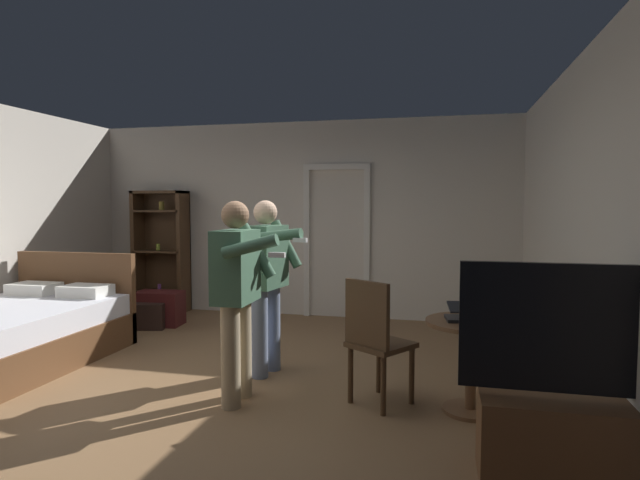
# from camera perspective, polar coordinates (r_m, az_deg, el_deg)

# --- Properties ---
(ground_plane) EXTENTS (6.73, 6.73, 0.00)m
(ground_plane) POSITION_cam_1_polar(r_m,az_deg,el_deg) (4.69, -12.92, -15.68)
(ground_plane) COLOR olive
(wall_back) EXTENTS (6.23, 0.12, 2.73)m
(wall_back) POSITION_cam_1_polar(r_m,az_deg,el_deg) (7.36, -2.30, 2.32)
(wall_back) COLOR silver
(wall_back) RESTS_ON ground_plane
(wall_right) EXTENTS (0.12, 6.36, 2.73)m
(wall_right) POSITION_cam_1_polar(r_m,az_deg,el_deg) (4.11, 28.53, 0.64)
(wall_right) COLOR silver
(wall_right) RESTS_ON ground_plane
(doorway_frame) EXTENTS (0.93, 0.08, 2.13)m
(doorway_frame) POSITION_cam_1_polar(r_m,az_deg,el_deg) (7.15, 1.85, 1.13)
(doorway_frame) COLOR white
(doorway_frame) RESTS_ON ground_plane
(bed) EXTENTS (1.50, 1.91, 1.02)m
(bed) POSITION_cam_1_polar(r_m,az_deg,el_deg) (6.05, -30.27, -8.67)
(bed) COLOR brown
(bed) RESTS_ON ground_plane
(bookshelf) EXTENTS (0.80, 0.32, 1.77)m
(bookshelf) POSITION_cam_1_polar(r_m,az_deg,el_deg) (7.97, -17.07, -0.66)
(bookshelf) COLOR #4C331E
(bookshelf) RESTS_ON ground_plane
(tv_flatscreen) EXTENTS (1.24, 0.40, 1.25)m
(tv_flatscreen) POSITION_cam_1_polar(r_m,az_deg,el_deg) (3.34, 26.07, -17.32)
(tv_flatscreen) COLOR brown
(tv_flatscreen) RESTS_ON ground_plane
(side_table) EXTENTS (0.68, 0.68, 0.70)m
(side_table) POSITION_cam_1_polar(r_m,az_deg,el_deg) (4.12, 16.36, -11.60)
(side_table) COLOR brown
(side_table) RESTS_ON ground_plane
(laptop) EXTENTS (0.36, 0.37, 0.15)m
(laptop) POSITION_cam_1_polar(r_m,az_deg,el_deg) (4.01, 16.11, -7.94)
(laptop) COLOR black
(laptop) RESTS_ON side_table
(bottle_on_table) EXTENTS (0.06, 0.06, 0.26)m
(bottle_on_table) POSITION_cam_1_polar(r_m,az_deg,el_deg) (3.97, 18.55, -7.23)
(bottle_on_table) COLOR black
(bottle_on_table) RESTS_ON side_table
(wooden_chair) EXTENTS (0.58, 0.58, 0.99)m
(wooden_chair) POSITION_cam_1_polar(r_m,az_deg,el_deg) (4.08, 6.09, -10.59)
(wooden_chair) COLOR #4C331E
(wooden_chair) RESTS_ON ground_plane
(person_blue_shirt) EXTENTS (0.62, 0.58, 1.60)m
(person_blue_shirt) POSITION_cam_1_polar(r_m,az_deg,el_deg) (4.12, -9.14, -5.16)
(person_blue_shirt) COLOR tan
(person_blue_shirt) RESTS_ON ground_plane
(person_striped_shirt) EXTENTS (0.65, 0.66, 1.61)m
(person_striped_shirt) POSITION_cam_1_polar(r_m,az_deg,el_deg) (4.77, -5.89, -3.82)
(person_striped_shirt) COLOR slate
(person_striped_shirt) RESTS_ON ground_plane
(suitcase_dark) EXTENTS (0.59, 0.48, 0.33)m
(suitcase_dark) POSITION_cam_1_polar(r_m,az_deg,el_deg) (7.01, -18.66, -7.85)
(suitcase_dark) COLOR black
(suitcase_dark) RESTS_ON ground_plane
(suitcase_small) EXTENTS (0.61, 0.40, 0.44)m
(suitcase_small) POSITION_cam_1_polar(r_m,az_deg,el_deg) (7.10, -17.30, -7.21)
(suitcase_small) COLOR #4C1919
(suitcase_small) RESTS_ON ground_plane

